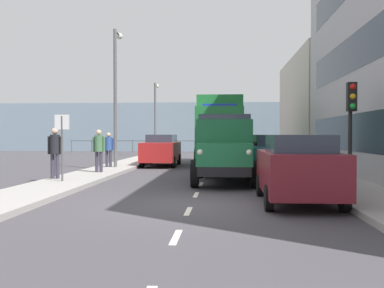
# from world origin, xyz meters

# --- Properties ---
(ground_plane) EXTENTS (80.00, 80.00, 0.00)m
(ground_plane) POSITION_xyz_m (0.00, -11.60, 0.00)
(ground_plane) COLOR #423F44
(sidewalk_left) EXTENTS (2.02, 40.04, 0.15)m
(sidewalk_left) POSITION_xyz_m (-4.60, -11.60, 0.07)
(sidewalk_left) COLOR #9E9993
(sidewalk_left) RESTS_ON ground_plane
(sidewalk_right) EXTENTS (2.02, 40.04, 0.15)m
(sidewalk_right) POSITION_xyz_m (4.60, -11.60, 0.07)
(sidewalk_right) COLOR #9E9993
(sidewalk_right) RESTS_ON ground_plane
(road_centreline_markings) EXTENTS (0.12, 36.91, 0.01)m
(road_centreline_markings) POSITION_xyz_m (0.00, -11.32, 0.00)
(road_centreline_markings) COLOR silver
(road_centreline_markings) RESTS_ON ground_plane
(building_far_block) EXTENTS (8.73, 13.40, 7.26)m
(building_far_block) POSITION_xyz_m (-9.98, -21.69, 3.63)
(building_far_block) COLOR beige
(building_far_block) RESTS_ON ground_plane
(sea_horizon) EXTENTS (80.00, 0.80, 5.00)m
(sea_horizon) POSITION_xyz_m (0.00, -34.62, 2.50)
(sea_horizon) COLOR gray
(sea_horizon) RESTS_ON ground_plane
(seawall_railing) EXTENTS (28.08, 0.08, 1.20)m
(seawall_railing) POSITION_xyz_m (-0.00, -31.02, 0.92)
(seawall_railing) COLOR #4C5156
(seawall_railing) RESTS_ON ground_plane
(truck_vintage_green) EXTENTS (2.17, 5.64, 2.43)m
(truck_vintage_green) POSITION_xyz_m (-0.81, -4.86, 1.18)
(truck_vintage_green) COLOR black
(truck_vintage_green) RESTS_ON ground_plane
(lorry_cargo_green) EXTENTS (2.58, 8.20, 3.87)m
(lorry_cargo_green) POSITION_xyz_m (-0.55, -14.74, 2.08)
(lorry_cargo_green) COLOR #1E7033
(lorry_cargo_green) RESTS_ON ground_plane
(car_maroon_kerbside_near) EXTENTS (1.85, 3.95, 1.72)m
(car_maroon_kerbside_near) POSITION_xyz_m (-2.64, -0.39, 0.89)
(car_maroon_kerbside_near) COLOR maroon
(car_maroon_kerbside_near) RESTS_ON ground_plane
(car_teal_kerbside_1) EXTENTS (1.79, 4.07, 1.72)m
(car_teal_kerbside_1) POSITION_xyz_m (-2.64, -6.03, 0.89)
(car_teal_kerbside_1) COLOR #1E6670
(car_teal_kerbside_1) RESTS_ON ground_plane
(car_red_oppositeside_0) EXTENTS (1.81, 4.46, 1.72)m
(car_red_oppositeside_0) POSITION_xyz_m (2.64, -13.23, 0.90)
(car_red_oppositeside_0) COLOR #B21E1E
(car_red_oppositeside_0) RESTS_ON ground_plane
(pedestrian_near_railing) EXTENTS (0.53, 0.34, 1.81)m
(pedestrian_near_railing) POSITION_xyz_m (5.24, -4.56, 1.23)
(pedestrian_near_railing) COLOR #383342
(pedestrian_near_railing) RESTS_ON sidewalk_right
(pedestrian_by_lamp) EXTENTS (0.53, 0.34, 1.78)m
(pedestrian_by_lamp) POSITION_xyz_m (4.44, -7.35, 1.20)
(pedestrian_by_lamp) COLOR #383342
(pedestrian_by_lamp) RESTS_ON sidewalk_right
(pedestrian_couple_b) EXTENTS (0.53, 0.34, 1.67)m
(pedestrian_couple_b) POSITION_xyz_m (4.81, -10.31, 1.13)
(pedestrian_couple_b) COLOR #383342
(pedestrian_couple_b) RESTS_ON sidewalk_right
(traffic_light_near) EXTENTS (0.28, 0.41, 3.20)m
(traffic_light_near) POSITION_xyz_m (-4.74, -3.28, 2.47)
(traffic_light_near) COLOR black
(traffic_light_near) RESTS_ON sidewalk_left
(lamp_post_promenade) EXTENTS (0.32, 1.14, 6.69)m
(lamp_post_promenade) POSITION_xyz_m (4.48, -10.47, 4.12)
(lamp_post_promenade) COLOR #59595B
(lamp_post_promenade) RESTS_ON sidewalk_right
(lamp_post_far) EXTENTS (0.32, 1.14, 5.59)m
(lamp_post_far) POSITION_xyz_m (4.57, -23.41, 3.54)
(lamp_post_far) COLOR #59595B
(lamp_post_far) RESTS_ON sidewalk_right
(street_sign) EXTENTS (0.50, 0.07, 2.25)m
(street_sign) POSITION_xyz_m (4.68, -3.77, 1.68)
(street_sign) COLOR #4C4C4C
(street_sign) RESTS_ON sidewalk_right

